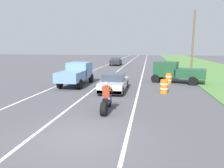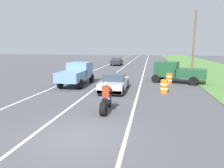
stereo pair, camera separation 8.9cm
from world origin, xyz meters
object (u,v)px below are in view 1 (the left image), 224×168
Objects in this scene: construction_barrel_nearest at (164,86)px; pickup_truck_right_shoulder_dark_green at (176,71)px; construction_barrel_mid at (169,78)px; distant_car_far_ahead at (116,61)px; pickup_truck_left_lane_light_blue at (76,73)px; construction_barrel_far at (161,74)px; sports_car_silver at (114,83)px; motorcycle_with_rider at (106,101)px.

pickup_truck_right_shoulder_dark_green is at bearing 74.00° from construction_barrel_nearest.
distant_car_far_ahead is at bearing 113.25° from construction_barrel_mid.
pickup_truck_left_lane_light_blue is 7.81m from construction_barrel_nearest.
construction_barrel_nearest is 6.95m from construction_barrel_far.
distant_car_far_ahead is (0.26, 20.71, -0.33)m from pickup_truck_left_lane_light_blue.
sports_car_silver is 4.30× the size of construction_barrel_nearest.
construction_barrel_mid and construction_barrel_far have the same top height.
pickup_truck_right_shoulder_dark_green reaches higher than sports_car_silver.
construction_barrel_nearest is at bearing -72.21° from distant_car_far_ahead.
pickup_truck_right_shoulder_dark_green reaches higher than construction_barrel_nearest.
motorcycle_with_rider is 2.21× the size of construction_barrel_far.
motorcycle_with_rider is at bearing -84.75° from sports_car_silver.
sports_car_silver is at bearing -81.20° from distant_car_far_ahead.
construction_barrel_nearest is at bearing -106.00° from pickup_truck_right_shoulder_dark_green.
construction_barrel_nearest is 0.25× the size of distant_car_far_ahead.
pickup_truck_right_shoulder_dark_green reaches higher than construction_barrel_far.
sports_car_silver is 22.77m from distant_car_far_ahead.
construction_barrel_far is 17.41m from distant_car_far_ahead.
pickup_truck_right_shoulder_dark_green reaches higher than distant_car_far_ahead.
sports_car_silver is at bearing 177.40° from construction_barrel_nearest.
motorcycle_with_rider is at bearing -113.24° from construction_barrel_mid.
construction_barrel_far is (-0.50, 2.83, 0.00)m from construction_barrel_mid.
motorcycle_with_rider is 2.21× the size of construction_barrel_nearest.
pickup_truck_left_lane_light_blue is at bearing -161.86° from pickup_truck_right_shoulder_dark_green.
construction_barrel_nearest is 1.00× the size of construction_barrel_far.
construction_barrel_far is at bearing 88.40° from construction_barrel_nearest.
pickup_truck_left_lane_light_blue reaches higher than distant_car_far_ahead.
sports_car_silver is 4.30× the size of construction_barrel_far.
pickup_truck_right_shoulder_dark_green is 5.14× the size of construction_barrel_far.
motorcycle_with_rider reaches higher than construction_barrel_mid.
pickup_truck_right_shoulder_dark_green is 5.13m from construction_barrel_nearest.
construction_barrel_nearest is at bearing -2.60° from sports_car_silver.
pickup_truck_left_lane_light_blue is at bearing 165.37° from construction_barrel_nearest.
construction_barrel_nearest is at bearing 57.52° from motorcycle_with_rider.
construction_barrel_nearest is 1.00× the size of construction_barrel_mid.
sports_car_silver is 1.08× the size of distant_car_far_ahead.
motorcycle_with_rider is 5.38m from sports_car_silver.
construction_barrel_far is (0.19, 6.95, 0.00)m from construction_barrel_nearest.
distant_car_far_ahead is at bearing 107.79° from construction_barrel_nearest.
sports_car_silver is 4.30× the size of construction_barrel_mid.
construction_barrel_far is at bearing -64.60° from distant_car_far_ahead.
motorcycle_with_rider is 11.14m from pickup_truck_right_shoulder_dark_green.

